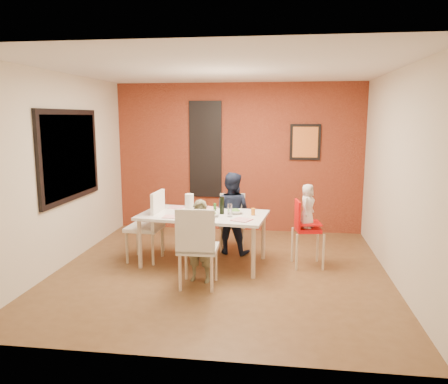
# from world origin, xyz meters

# --- Properties ---
(ground) EXTENTS (4.50, 4.50, 0.00)m
(ground) POSITION_xyz_m (0.00, 0.00, 0.00)
(ground) COLOR brown
(ground) RESTS_ON ground
(ceiling) EXTENTS (4.50, 4.50, 0.02)m
(ceiling) POSITION_xyz_m (0.00, 0.00, 2.70)
(ceiling) COLOR silver
(ceiling) RESTS_ON wall_back
(wall_back) EXTENTS (4.50, 0.02, 2.70)m
(wall_back) POSITION_xyz_m (0.00, 2.25, 1.35)
(wall_back) COLOR beige
(wall_back) RESTS_ON ground
(wall_front) EXTENTS (4.50, 0.02, 2.70)m
(wall_front) POSITION_xyz_m (0.00, -2.25, 1.35)
(wall_front) COLOR beige
(wall_front) RESTS_ON ground
(wall_left) EXTENTS (0.02, 4.50, 2.70)m
(wall_left) POSITION_xyz_m (-2.25, 0.00, 1.35)
(wall_left) COLOR beige
(wall_left) RESTS_ON ground
(wall_right) EXTENTS (0.02, 4.50, 2.70)m
(wall_right) POSITION_xyz_m (2.25, 0.00, 1.35)
(wall_right) COLOR beige
(wall_right) RESTS_ON ground
(brick_accent_wall) EXTENTS (4.50, 0.02, 2.70)m
(brick_accent_wall) POSITION_xyz_m (0.00, 2.23, 1.35)
(brick_accent_wall) COLOR maroon
(brick_accent_wall) RESTS_ON ground
(picture_window_frame) EXTENTS (0.05, 1.70, 1.30)m
(picture_window_frame) POSITION_xyz_m (-2.22, 0.20, 1.55)
(picture_window_frame) COLOR black
(picture_window_frame) RESTS_ON wall_left
(picture_window_pane) EXTENTS (0.02, 1.55, 1.15)m
(picture_window_pane) POSITION_xyz_m (-2.21, 0.20, 1.55)
(picture_window_pane) COLOR black
(picture_window_pane) RESTS_ON wall_left
(glassblock_strip) EXTENTS (0.55, 0.03, 1.70)m
(glassblock_strip) POSITION_xyz_m (-0.60, 2.21, 1.50)
(glassblock_strip) COLOR silver
(glassblock_strip) RESTS_ON wall_back
(glassblock_surround) EXTENTS (0.60, 0.03, 1.76)m
(glassblock_surround) POSITION_xyz_m (-0.60, 2.21, 1.50)
(glassblock_surround) COLOR black
(glassblock_surround) RESTS_ON wall_back
(art_print_frame) EXTENTS (0.54, 0.03, 0.64)m
(art_print_frame) POSITION_xyz_m (1.20, 2.21, 1.65)
(art_print_frame) COLOR black
(art_print_frame) RESTS_ON wall_back
(art_print_canvas) EXTENTS (0.44, 0.01, 0.54)m
(art_print_canvas) POSITION_xyz_m (1.20, 2.19, 1.65)
(art_print_canvas) COLOR orange
(art_print_canvas) RESTS_ON wall_back
(dining_table) EXTENTS (1.86, 1.17, 0.73)m
(dining_table) POSITION_xyz_m (-0.29, 0.27, 0.67)
(dining_table) COLOR white
(dining_table) RESTS_ON ground
(chair_near) EXTENTS (0.49, 0.49, 1.02)m
(chair_near) POSITION_xyz_m (-0.20, -0.67, 0.57)
(chair_near) COLOR beige
(chair_near) RESTS_ON ground
(chair_far) EXTENTS (0.44, 0.44, 0.88)m
(chair_far) POSITION_xyz_m (0.03, 1.07, 0.49)
(chair_far) COLOR silver
(chair_far) RESTS_ON ground
(chair_left) EXTENTS (0.51, 0.51, 1.04)m
(chair_left) POSITION_xyz_m (-1.09, 0.29, 0.58)
(chair_left) COLOR white
(chair_left) RESTS_ON ground
(high_chair) EXTENTS (0.45, 0.45, 0.95)m
(high_chair) POSITION_xyz_m (1.14, 0.35, 0.57)
(high_chair) COLOR red
(high_chair) RESTS_ON ground
(child_near) EXTENTS (0.42, 0.30, 1.06)m
(child_near) POSITION_xyz_m (-0.20, -0.42, 0.53)
(child_near) COLOR #605D44
(child_near) RESTS_ON ground
(child_far) EXTENTS (0.70, 0.60, 1.26)m
(child_far) POSITION_xyz_m (0.04, 0.83, 0.63)
(child_far) COLOR black
(child_far) RESTS_ON ground
(toddler) EXTENTS (0.29, 0.35, 0.62)m
(toddler) POSITION_xyz_m (1.17, 0.36, 0.87)
(toddler) COLOR silver
(toddler) RESTS_ON high_chair
(plate_near_left) EXTENTS (0.21, 0.21, 0.01)m
(plate_near_left) POSITION_xyz_m (-0.70, 0.00, 0.74)
(plate_near_left) COLOR white
(plate_near_left) RESTS_ON dining_table
(plate_far_mid) EXTENTS (0.29, 0.29, 0.01)m
(plate_far_mid) POSITION_xyz_m (-0.28, 0.64, 0.74)
(plate_far_mid) COLOR white
(plate_far_mid) RESTS_ON dining_table
(plate_near_right) EXTENTS (0.31, 0.31, 0.01)m
(plate_near_right) POSITION_xyz_m (0.29, -0.05, 0.74)
(plate_near_right) COLOR white
(plate_near_right) RESTS_ON dining_table
(plate_far_left) EXTENTS (0.24, 0.24, 0.01)m
(plate_far_left) POSITION_xyz_m (-0.78, 0.63, 0.74)
(plate_far_left) COLOR white
(plate_far_left) RESTS_ON dining_table
(salad_bowl_a) EXTENTS (0.23, 0.23, 0.06)m
(salad_bowl_a) POSITION_xyz_m (-0.16, 0.12, 0.76)
(salad_bowl_a) COLOR silver
(salad_bowl_a) RESTS_ON dining_table
(salad_bowl_b) EXTENTS (0.25, 0.25, 0.05)m
(salad_bowl_b) POSITION_xyz_m (0.16, 0.34, 0.76)
(salad_bowl_b) COLOR white
(salad_bowl_b) RESTS_ON dining_table
(wine_bottle) EXTENTS (0.07, 0.07, 0.25)m
(wine_bottle) POSITION_xyz_m (-0.03, 0.29, 0.86)
(wine_bottle) COLOR black
(wine_bottle) RESTS_ON dining_table
(wine_glass_a) EXTENTS (0.07, 0.07, 0.21)m
(wine_glass_a) POSITION_xyz_m (-0.29, 0.02, 0.84)
(wine_glass_a) COLOR silver
(wine_glass_a) RESTS_ON dining_table
(wine_glass_b) EXTENTS (0.06, 0.06, 0.18)m
(wine_glass_b) POSITION_xyz_m (0.10, 0.14, 0.83)
(wine_glass_b) COLOR silver
(wine_glass_b) RESTS_ON dining_table
(paper_towel_roll) EXTENTS (0.12, 0.12, 0.28)m
(paper_towel_roll) POSITION_xyz_m (-0.50, 0.29, 0.87)
(paper_towel_roll) COLOR white
(paper_towel_roll) RESTS_ON dining_table
(condiment_red) EXTENTS (0.03, 0.03, 0.13)m
(condiment_red) POSITION_xyz_m (-0.25, 0.19, 0.80)
(condiment_red) COLOR red
(condiment_red) RESTS_ON dining_table
(condiment_green) EXTENTS (0.04, 0.04, 0.15)m
(condiment_green) POSITION_xyz_m (-0.13, 0.30, 0.81)
(condiment_green) COLOR #2D7025
(condiment_green) RESTS_ON dining_table
(condiment_brown) EXTENTS (0.03, 0.03, 0.13)m
(condiment_brown) POSITION_xyz_m (-0.27, 0.26, 0.80)
(condiment_brown) COLOR brown
(condiment_brown) RESTS_ON dining_table
(sippy_cup) EXTENTS (0.06, 0.06, 0.10)m
(sippy_cup) POSITION_xyz_m (0.42, 0.27, 0.78)
(sippy_cup) COLOR orange
(sippy_cup) RESTS_ON dining_table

